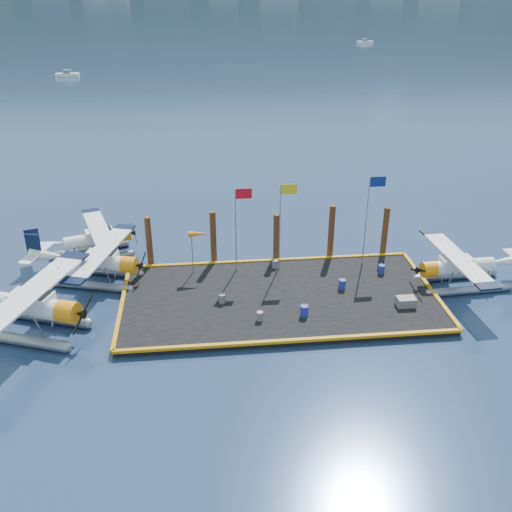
{
  "coord_description": "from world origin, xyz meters",
  "views": [
    {
      "loc": [
        -4.82,
        -31.29,
        19.19
      ],
      "look_at": [
        -1.32,
        2.0,
        2.34
      ],
      "focal_mm": 40.0,
      "sensor_mm": 36.0,
      "label": 1
    }
  ],
  "objects_px": {
    "crate": "(406,302)",
    "flagpole_red": "(239,217)",
    "flagpole_yellow": "(283,214)",
    "flagpole_blue": "(370,208)",
    "drum_4": "(381,269)",
    "windsock": "(198,235)",
    "drum_3": "(260,316)",
    "piling_0": "(149,243)",
    "seaplane_d": "(460,269)",
    "piling_1": "(213,239)",
    "drum_1": "(304,311)",
    "drum_0": "(222,299)",
    "piling_4": "(385,233)",
    "drum_5": "(275,264)",
    "seaplane_a": "(27,309)",
    "seaplane_b": "(98,264)",
    "piling_2": "(276,239)",
    "piling_3": "(331,234)",
    "seaplane_c": "(95,241)",
    "drum_2": "(342,284)"
  },
  "relations": [
    {
      "from": "drum_3",
      "to": "piling_0",
      "type": "height_order",
      "value": "piling_0"
    },
    {
      "from": "seaplane_d",
      "to": "drum_5",
      "type": "distance_m",
      "value": 12.45
    },
    {
      "from": "seaplane_c",
      "to": "drum_1",
      "type": "xyz_separation_m",
      "value": [
        13.78,
        -10.2,
        -0.56
      ]
    },
    {
      "from": "seaplane_d",
      "to": "flagpole_yellow",
      "type": "xyz_separation_m",
      "value": [
        -11.5,
        3.18,
        3.15
      ]
    },
    {
      "from": "piling_0",
      "to": "piling_2",
      "type": "relative_size",
      "value": 1.05
    },
    {
      "from": "drum_0",
      "to": "crate",
      "type": "bearing_deg",
      "value": -7.83
    },
    {
      "from": "flagpole_blue",
      "to": "seaplane_b",
      "type": "bearing_deg",
      "value": -179.93
    },
    {
      "from": "seaplane_b",
      "to": "seaplane_d",
      "type": "distance_m",
      "value": 24.3
    },
    {
      "from": "drum_4",
      "to": "flagpole_blue",
      "type": "relative_size",
      "value": 0.1
    },
    {
      "from": "seaplane_d",
      "to": "piling_1",
      "type": "bearing_deg",
      "value": 70.28
    },
    {
      "from": "piling_4",
      "to": "piling_1",
      "type": "bearing_deg",
      "value": 180.0
    },
    {
      "from": "seaplane_d",
      "to": "crate",
      "type": "xyz_separation_m",
      "value": [
        -4.54,
        -2.63,
        -0.67
      ]
    },
    {
      "from": "seaplane_a",
      "to": "piling_4",
      "type": "relative_size",
      "value": 2.62
    },
    {
      "from": "seaplane_b",
      "to": "flagpole_yellow",
      "type": "height_order",
      "value": "flagpole_yellow"
    },
    {
      "from": "crate",
      "to": "flagpole_blue",
      "type": "relative_size",
      "value": 0.18
    },
    {
      "from": "seaplane_c",
      "to": "piling_2",
      "type": "height_order",
      "value": "piling_2"
    },
    {
      "from": "flagpole_yellow",
      "to": "piling_0",
      "type": "height_order",
      "value": "flagpole_yellow"
    },
    {
      "from": "drum_0",
      "to": "piling_4",
      "type": "distance_m",
      "value": 13.61
    },
    {
      "from": "drum_5",
      "to": "piling_0",
      "type": "relative_size",
      "value": 0.14
    },
    {
      "from": "crate",
      "to": "flagpole_red",
      "type": "xyz_separation_m",
      "value": [
        -9.96,
        5.82,
        3.71
      ]
    },
    {
      "from": "drum_2",
      "to": "piling_3",
      "type": "height_order",
      "value": "piling_3"
    },
    {
      "from": "drum_4",
      "to": "windsock",
      "type": "height_order",
      "value": "windsock"
    },
    {
      "from": "drum_3",
      "to": "flagpole_red",
      "type": "bearing_deg",
      "value": 96.28
    },
    {
      "from": "seaplane_a",
      "to": "drum_5",
      "type": "height_order",
      "value": "seaplane_a"
    },
    {
      "from": "seaplane_a",
      "to": "piling_1",
      "type": "distance_m",
      "value": 13.33
    },
    {
      "from": "flagpole_red",
      "to": "drum_1",
      "type": "bearing_deg",
      "value": -61.25
    },
    {
      "from": "seaplane_b",
      "to": "piling_3",
      "type": "height_order",
      "value": "piling_3"
    },
    {
      "from": "drum_1",
      "to": "crate",
      "type": "distance_m",
      "value": 6.53
    },
    {
      "from": "seaplane_b",
      "to": "drum_5",
      "type": "xyz_separation_m",
      "value": [
        12.11,
        0.11,
        -0.72
      ]
    },
    {
      "from": "drum_1",
      "to": "piling_1",
      "type": "relative_size",
      "value": 0.16
    },
    {
      "from": "drum_1",
      "to": "drum_3",
      "type": "height_order",
      "value": "drum_1"
    },
    {
      "from": "flagpole_blue",
      "to": "piling_4",
      "type": "bearing_deg",
      "value": 41.58
    },
    {
      "from": "drum_1",
      "to": "windsock",
      "type": "relative_size",
      "value": 0.22
    },
    {
      "from": "crate",
      "to": "flagpole_yellow",
      "type": "xyz_separation_m",
      "value": [
        -6.96,
        5.82,
        3.83
      ]
    },
    {
      "from": "flagpole_blue",
      "to": "drum_2",
      "type": "bearing_deg",
      "value": -126.98
    },
    {
      "from": "drum_0",
      "to": "drum_3",
      "type": "xyz_separation_m",
      "value": [
        2.14,
        -2.25,
        -0.01
      ]
    },
    {
      "from": "seaplane_b",
      "to": "piling_4",
      "type": "relative_size",
      "value": 2.26
    },
    {
      "from": "flagpole_red",
      "to": "piling_0",
      "type": "bearing_deg",
      "value": 165.54
    },
    {
      "from": "seaplane_d",
      "to": "flagpole_blue",
      "type": "xyz_separation_m",
      "value": [
        -5.5,
        3.18,
        3.33
      ]
    },
    {
      "from": "seaplane_a",
      "to": "piling_4",
      "type": "xyz_separation_m",
      "value": [
        23.57,
        7.4,
        0.35
      ]
    },
    {
      "from": "drum_3",
      "to": "piling_4",
      "type": "relative_size",
      "value": 0.14
    },
    {
      "from": "piling_0",
      "to": "piling_1",
      "type": "relative_size",
      "value": 0.95
    },
    {
      "from": "seaplane_c",
      "to": "piling_1",
      "type": "xyz_separation_m",
      "value": [
        8.62,
        -2.32,
        0.79
      ]
    },
    {
      "from": "drum_1",
      "to": "piling_1",
      "type": "bearing_deg",
      "value": 123.17
    },
    {
      "from": "drum_4",
      "to": "flagpole_yellow",
      "type": "xyz_separation_m",
      "value": [
        -6.73,
        1.5,
        3.8
      ]
    },
    {
      "from": "seaplane_c",
      "to": "piling_4",
      "type": "bearing_deg",
      "value": 66.44
    },
    {
      "from": "crate",
      "to": "flagpole_yellow",
      "type": "distance_m",
      "value": 9.84
    },
    {
      "from": "windsock",
      "to": "piling_4",
      "type": "bearing_deg",
      "value": 6.75
    },
    {
      "from": "seaplane_a",
      "to": "drum_3",
      "type": "xyz_separation_m",
      "value": [
        13.49,
        -0.7,
        -0.96
      ]
    },
    {
      "from": "crate",
      "to": "flagpole_yellow",
      "type": "relative_size",
      "value": 0.18
    }
  ]
}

